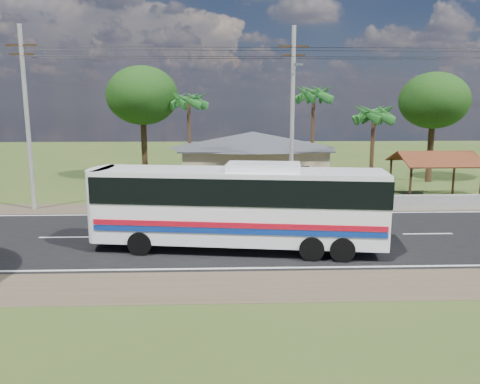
% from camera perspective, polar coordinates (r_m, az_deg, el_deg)
% --- Properties ---
extents(ground, '(120.00, 120.00, 0.00)m').
position_cam_1_polar(ground, '(23.23, 1.07, -5.37)').
color(ground, '#344C1B').
rests_on(ground, ground).
extents(road, '(120.00, 16.00, 0.03)m').
position_cam_1_polar(road, '(23.23, 1.07, -5.35)').
color(road, black).
rests_on(road, ground).
extents(house, '(12.40, 10.00, 5.00)m').
position_cam_1_polar(house, '(35.56, 1.57, 4.55)').
color(house, tan).
rests_on(house, ground).
extents(waiting_shed, '(5.20, 4.48, 3.35)m').
position_cam_1_polar(waiting_shed, '(34.12, 22.67, 3.63)').
color(waiting_shed, '#3A2715').
rests_on(waiting_shed, ground).
extents(concrete_barrier, '(7.00, 0.30, 0.90)m').
position_cam_1_polar(concrete_barrier, '(31.44, 22.89, -1.14)').
color(concrete_barrier, '#9E9E99').
rests_on(concrete_barrier, ground).
extents(utility_poles, '(32.80, 2.22, 11.00)m').
position_cam_1_polar(utility_poles, '(29.05, 5.74, 9.32)').
color(utility_poles, '#9E9E99').
rests_on(utility_poles, ground).
extents(palm_near, '(2.80, 2.80, 6.70)m').
position_cam_1_polar(palm_near, '(34.99, 16.02, 9.09)').
color(palm_near, '#47301E').
rests_on(palm_near, ground).
extents(palm_mid, '(2.80, 2.80, 8.20)m').
position_cam_1_polar(palm_mid, '(38.49, 8.97, 11.62)').
color(palm_mid, '#47301E').
rests_on(palm_mid, ground).
extents(palm_far, '(2.80, 2.80, 7.70)m').
position_cam_1_polar(palm_far, '(38.40, -6.29, 10.97)').
color(palm_far, '#47301E').
rests_on(palm_far, ground).
extents(tree_behind_house, '(6.00, 6.00, 9.61)m').
position_cam_1_polar(tree_behind_house, '(40.87, -11.81, 11.40)').
color(tree_behind_house, '#47301E').
rests_on(tree_behind_house, ground).
extents(tree_behind_shed, '(5.60, 5.60, 9.02)m').
position_cam_1_polar(tree_behind_shed, '(41.99, 22.56, 10.21)').
color(tree_behind_shed, '#47301E').
rests_on(tree_behind_shed, ground).
extents(coach_bus, '(12.85, 4.38, 3.92)m').
position_cam_1_polar(coach_bus, '(20.55, -0.05, -1.06)').
color(coach_bus, white).
rests_on(coach_bus, ground).
extents(motorcycle, '(1.88, 0.85, 0.95)m').
position_cam_1_polar(motorcycle, '(32.08, 20.77, -0.72)').
color(motorcycle, black).
rests_on(motorcycle, ground).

